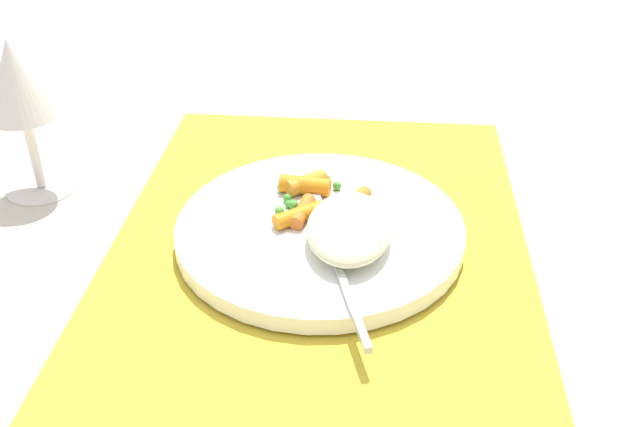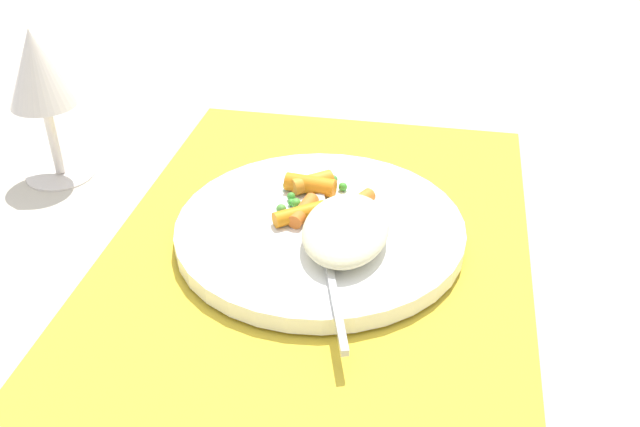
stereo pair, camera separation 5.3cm
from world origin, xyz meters
name	(u,v)px [view 1 (the left image)]	position (x,y,z in m)	size (l,w,h in m)	color
ground_plane	(320,242)	(0.00, 0.00, 0.00)	(2.40, 2.40, 0.00)	beige
placemat	(320,239)	(0.00, 0.00, 0.00)	(0.51, 0.38, 0.01)	gold
plate	(320,230)	(0.00, 0.00, 0.01)	(0.26, 0.26, 0.02)	white
rice_mound	(349,228)	(-0.03, -0.03, 0.04)	(0.11, 0.07, 0.03)	beige
carrot_portion	(316,199)	(0.03, 0.01, 0.03)	(0.09, 0.09, 0.02)	orange
pea_scatter	(310,201)	(0.03, 0.01, 0.03)	(0.08, 0.10, 0.01)	green
fork	(330,248)	(-0.04, -0.01, 0.02)	(0.21, 0.07, 0.01)	#B8B8B8
wine_glass	(17,86)	(0.07, 0.29, 0.11)	(0.07, 0.07, 0.16)	silver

